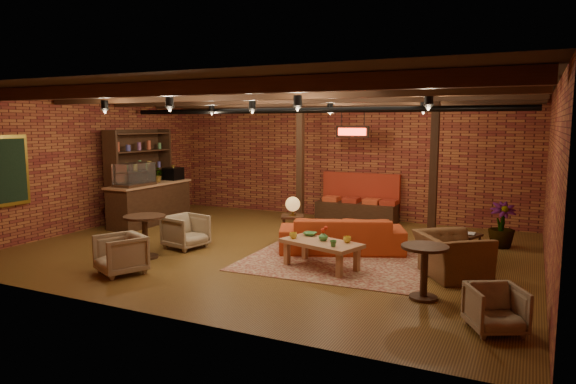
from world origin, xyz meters
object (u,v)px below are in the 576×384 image
at_px(armchair_b, 121,252).
at_px(plant_tall, 504,180).
at_px(armchair_a, 186,230).
at_px(side_table_lamp, 293,208).
at_px(armchair_right, 452,248).
at_px(round_table_right, 424,263).
at_px(round_table_left, 145,229).
at_px(armchair_far, 496,307).
at_px(coffee_table, 321,244).
at_px(sofa, 342,234).
at_px(side_table_book, 465,236).

distance_m(armchair_b, plant_tall, 7.59).
height_order(armchair_a, armchair_b, armchair_a).
bearing_deg(armchair_a, side_table_lamp, -39.54).
distance_m(armchair_right, round_table_right, 1.30).
height_order(round_table_left, armchair_b, round_table_left).
bearing_deg(round_table_right, round_table_left, 179.45).
xyz_separation_m(armchair_b, armchair_far, (5.95, 0.12, -0.05)).
relative_size(coffee_table, side_table_lamp, 1.57).
bearing_deg(armchair_far, side_table_lamp, 114.75).
relative_size(armchair_right, armchair_far, 1.78).
height_order(side_table_lamp, round_table_left, side_table_lamp).
xyz_separation_m(sofa, round_table_right, (2.03, -2.11, 0.18)).
distance_m(armchair_b, armchair_far, 5.96).
height_order(sofa, armchair_b, armchair_b).
relative_size(armchair_b, plant_tall, 0.26).
distance_m(armchair_right, side_table_book, 1.05).
xyz_separation_m(coffee_table, side_table_book, (2.25, 1.48, 0.07)).
bearing_deg(sofa, round_table_right, 111.15).
distance_m(coffee_table, armchair_a, 3.07).
relative_size(sofa, side_table_lamp, 2.46).
height_order(side_table_lamp, round_table_right, side_table_lamp).
relative_size(sofa, side_table_book, 3.87).
xyz_separation_m(sofa, round_table_left, (-3.23, -2.06, 0.20)).
relative_size(round_table_left, armchair_far, 1.28).
bearing_deg(armchair_right, armchair_b, 79.05).
xyz_separation_m(side_table_lamp, round_table_right, (3.27, -2.45, -0.22)).
bearing_deg(round_table_right, side_table_book, 83.11).
bearing_deg(side_table_book, sofa, -174.45).
bearing_deg(side_table_lamp, side_table_book, -1.88).
relative_size(armchair_a, side_table_book, 1.20).
height_order(coffee_table, armchair_right, armchair_right).
xyz_separation_m(armchair_a, armchair_right, (5.24, 0.27, 0.11)).
relative_size(armchair_a, armchair_right, 0.67).
distance_m(coffee_table, side_table_lamp, 2.09).
bearing_deg(round_table_left, side_table_lamp, 50.38).
height_order(armchair_b, armchair_right, armchair_right).
bearing_deg(armchair_b, armchair_right, 48.78).
height_order(coffee_table, side_table_lamp, side_table_lamp).
height_order(sofa, armchair_far, sofa).
distance_m(coffee_table, armchair_right, 2.22).
xyz_separation_m(side_table_book, round_table_right, (-0.28, -2.33, 0.03)).
bearing_deg(side_table_book, side_table_lamp, 178.12).
relative_size(sofa, coffee_table, 1.57).
bearing_deg(armchair_right, coffee_table, 66.79).
relative_size(coffee_table, round_table_right, 1.96).
xyz_separation_m(coffee_table, round_table_right, (1.97, -0.85, 0.10)).
height_order(armchair_a, side_table_book, armchair_a).
bearing_deg(side_table_lamp, round_table_right, -36.87).
bearing_deg(side_table_book, round_table_left, -157.59).
bearing_deg(coffee_table, armchair_right, 11.27).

